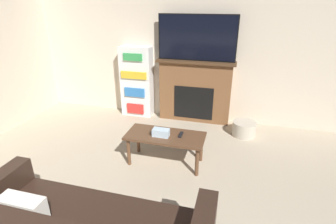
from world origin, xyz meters
The scene contains 8 objects.
wall_back centered at (0.00, 4.18, 1.35)m, with size 6.83×0.06×2.70m.
fireplace centered at (0.13, 4.04, 0.57)m, with size 1.38×0.28×1.13m.
tv centered at (0.13, 4.02, 1.51)m, with size 1.33×0.03×0.76m.
coffee_table centered at (0.00, 2.52, 0.37)m, with size 1.06×0.47×0.43m.
tissue_box centered at (-0.05, 2.49, 0.48)m, with size 0.22×0.12×0.10m.
remote_control centered at (0.20, 2.57, 0.44)m, with size 0.04×0.15×0.02m.
bookshelf centered at (-0.98, 4.02, 0.66)m, with size 0.59×0.29×1.32m.
storage_basket centered at (1.05, 3.64, 0.12)m, with size 0.38×0.38×0.24m.
Camera 1 is at (0.85, -0.46, 2.10)m, focal length 28.00 mm.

